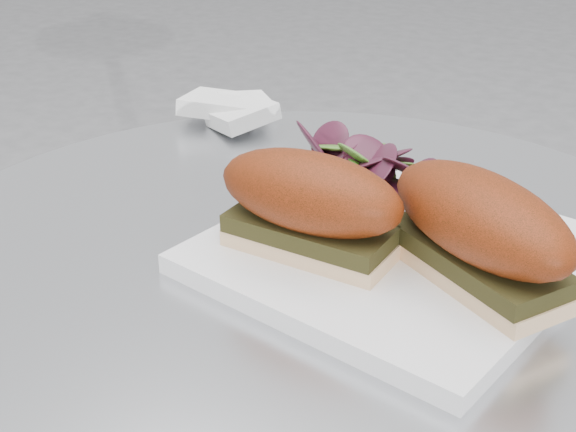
# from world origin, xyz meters

# --- Properties ---
(plate) EXTENTS (0.30, 0.30, 0.02)m
(plate) POSITION_xyz_m (0.06, 0.03, 0.74)
(plate) COLOR white
(plate) RESTS_ON table
(sandwich_left) EXTENTS (0.15, 0.07, 0.08)m
(sandwich_left) POSITION_xyz_m (0.01, -0.02, 0.79)
(sandwich_left) COLOR #D4B084
(sandwich_left) RESTS_ON plate
(sandwich_right) EXTENTS (0.18, 0.15, 0.08)m
(sandwich_right) POSITION_xyz_m (0.13, 0.01, 0.79)
(sandwich_right) COLOR #D4B084
(sandwich_right) RESTS_ON plate
(salad) EXTENTS (0.12, 0.12, 0.05)m
(salad) POSITION_xyz_m (0.01, 0.10, 0.77)
(salad) COLOR #588C2E
(salad) RESTS_ON plate
(napkin) EXTENTS (0.11, 0.11, 0.02)m
(napkin) POSITION_xyz_m (-0.22, 0.23, 0.74)
(napkin) COLOR white
(napkin) RESTS_ON table
(saucer) EXTENTS (0.13, 0.13, 0.01)m
(saucer) POSITION_xyz_m (0.13, 0.08, 0.74)
(saucer) COLOR white
(saucer) RESTS_ON table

